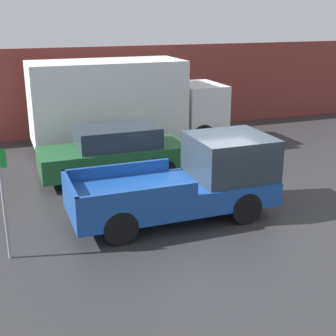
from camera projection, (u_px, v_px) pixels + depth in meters
ground_plane at (223, 211)px, 12.71m from camera, size 60.00×60.00×0.00m
building_wall at (125, 90)px, 20.71m from camera, size 28.00×0.15×3.75m
pickup_truck at (192, 180)px, 12.14m from camera, size 5.28×2.11×2.07m
car at (115, 152)px, 15.06m from camera, size 4.71×1.88×1.68m
delivery_truck at (123, 103)px, 17.82m from camera, size 7.46×2.49×3.44m
parking_sign at (3, 197)px, 9.80m from camera, size 0.30×0.07×2.59m
newspaper_box at (108, 123)px, 20.55m from camera, size 0.45×0.40×1.02m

